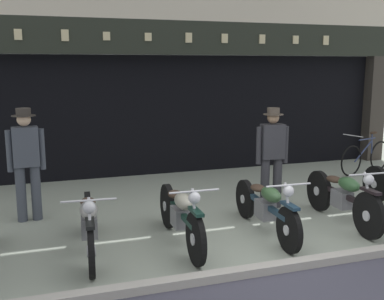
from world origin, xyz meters
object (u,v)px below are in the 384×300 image
(motorcycle_center_left, at_px, (181,214))
(motorcycle_center_right, at_px, (343,196))
(motorcycle_left, at_px, (89,223))
(leaning_bicycle, at_px, (366,156))
(motorcycle_center, at_px, (266,206))
(salesman_left, at_px, (26,159))
(shopkeeper_center, at_px, (272,153))
(advert_board_near, at_px, (233,95))

(motorcycle_center_left, distance_m, motorcycle_center_right, 2.57)
(motorcycle_left, distance_m, motorcycle_center_left, 1.20)
(motorcycle_left, height_order, leaning_bicycle, leaning_bicycle)
(motorcycle_left, xyz_separation_m, motorcycle_center, (2.46, -0.07, -0.00))
(salesman_left, bearing_deg, motorcycle_center_left, 135.55)
(leaning_bicycle, bearing_deg, motorcycle_center_right, 120.15)
(salesman_left, relative_size, leaning_bicycle, 1.05)
(shopkeeper_center, bearing_deg, motorcycle_center_right, 127.34)
(motorcycle_center, bearing_deg, leaning_bicycle, -142.96)
(motorcycle_center_right, bearing_deg, leaning_bicycle, -130.60)
(salesman_left, bearing_deg, leaning_bicycle, -175.19)
(motorcycle_center_left, xyz_separation_m, salesman_left, (-1.95, 1.68, 0.55))
(advert_board_near, bearing_deg, leaning_bicycle, -28.53)
(motorcycle_left, bearing_deg, motorcycle_center_right, -176.35)
(motorcycle_left, bearing_deg, leaning_bicycle, -152.98)
(motorcycle_center, height_order, advert_board_near, advert_board_near)
(motorcycle_center_right, xyz_separation_m, leaning_bicycle, (2.61, 2.71, -0.06))
(advert_board_near, bearing_deg, motorcycle_center, -106.88)
(motorcycle_center_right, xyz_separation_m, advert_board_near, (-0.04, 4.15, 1.27))
(motorcycle_center, distance_m, advert_board_near, 4.56)
(motorcycle_center_right, relative_size, shopkeeper_center, 1.18)
(motorcycle_center, xyz_separation_m, motorcycle_center_right, (1.31, 0.03, 0.02))
(salesman_left, relative_size, advert_board_near, 1.85)
(motorcycle_center_left, distance_m, salesman_left, 2.63)
(motorcycle_center_left, xyz_separation_m, motorcycle_center, (1.27, 0.00, -0.01))
(motorcycle_left, xyz_separation_m, motorcycle_center_left, (1.20, -0.07, 0.01))
(shopkeeper_center, relative_size, advert_board_near, 1.79)
(motorcycle_center, distance_m, salesman_left, 3.67)
(motorcycle_left, bearing_deg, motorcycle_center_left, -179.03)
(motorcycle_left, relative_size, shopkeeper_center, 1.18)
(advert_board_near, height_order, leaning_bicycle, advert_board_near)
(motorcycle_center_right, height_order, salesman_left, salesman_left)
(shopkeeper_center, relative_size, leaning_bicycle, 1.02)
(salesman_left, height_order, shopkeeper_center, salesman_left)
(motorcycle_center_right, bearing_deg, motorcycle_left, 2.64)
(motorcycle_left, xyz_separation_m, salesman_left, (-0.75, 1.61, 0.56))
(motorcycle_left, relative_size, leaning_bicycle, 1.21)
(motorcycle_center_left, height_order, motorcycle_center_right, motorcycle_center_right)
(salesman_left, bearing_deg, advert_board_near, -154.51)
(motorcycle_center_right, height_order, leaning_bicycle, motorcycle_center_right)
(motorcycle_left, height_order, salesman_left, salesman_left)
(motorcycle_center_right, xyz_separation_m, salesman_left, (-4.52, 1.66, 0.55))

